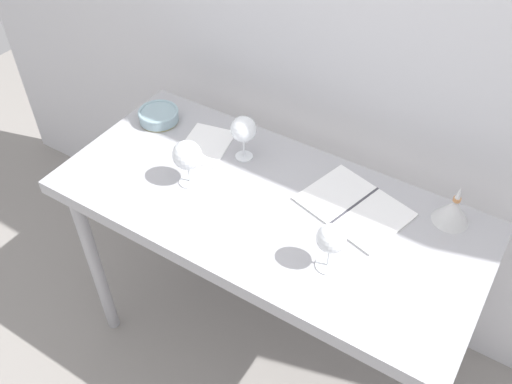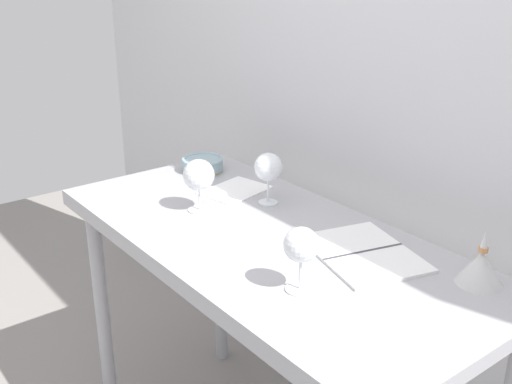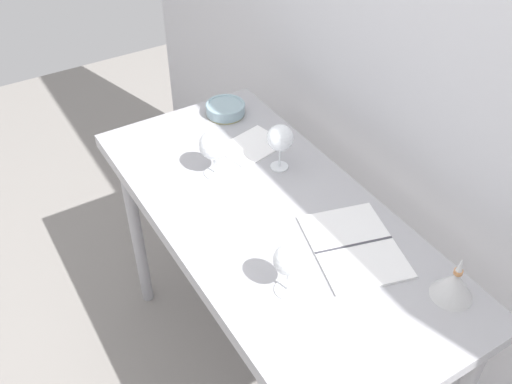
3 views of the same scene
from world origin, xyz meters
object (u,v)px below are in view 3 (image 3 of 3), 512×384
Objects in this scene: wine_glass_near_right at (289,261)px; tasting_sheet_upper at (252,146)px; wine_glass_far_left at (280,139)px; tasting_bowl at (225,109)px; wine_glass_near_left at (214,146)px; decanter_funnel at (454,284)px; open_notebook at (354,246)px.

tasting_sheet_upper is (-0.62, 0.26, -0.11)m from wine_glass_near_right.
wine_glass_far_left reaches higher than tasting_bowl.
decanter_funnel is (0.79, 0.29, -0.07)m from wine_glass_near_left.
wine_glass_far_left is 0.72m from decanter_funnel.
wine_glass_far_left is at bearing -0.65° from tasting_bowl.
tasting_bowl is (-0.30, 0.21, -0.08)m from wine_glass_near_left.
decanter_funnel is (1.09, 0.08, 0.02)m from tasting_bowl.
wine_glass_near_left reaches higher than wine_glass_near_right.
decanter_funnel is (0.86, 0.10, 0.04)m from tasting_sheet_upper.
open_notebook is (0.52, 0.18, -0.11)m from wine_glass_near_left.
wine_glass_near_right reaches higher than tasting_sheet_upper.
wine_glass_far_left reaches higher than wine_glass_near_right.
tasting_bowl reaches higher than tasting_sheet_upper.
wine_glass_near_right reaches higher than open_notebook.
wine_glass_near_right is at bearing -7.78° from wine_glass_near_left.
open_notebook is (-0.03, 0.26, -0.11)m from wine_glass_near_right.
wine_glass_near_right is 0.68m from tasting_sheet_upper.
wine_glass_near_left is 0.23m from tasting_sheet_upper.
wine_glass_near_right is 0.75× the size of tasting_sheet_upper.
wine_glass_near_left reaches higher than tasting_bowl.
wine_glass_near_left is at bearing -145.29° from open_notebook.
wine_glass_far_left is at bearing 149.17° from wine_glass_near_right.
wine_glass_near_right is at bearing -35.30° from tasting_sheet_upper.
decanter_funnel is at bearing 56.46° from wine_glass_near_right.
wine_glass_far_left reaches higher than decanter_funnel.
decanter_funnel is (0.24, 0.36, -0.07)m from wine_glass_near_right.
wine_glass_far_left is 1.01× the size of wine_glass_near_left.
wine_glass_near_right is at bearing -18.40° from tasting_bowl.
wine_glass_near_right reaches higher than decanter_funnel.
wine_glass_near_left is 0.76× the size of tasting_sheet_upper.
wine_glass_far_left is at bearing -5.60° from tasting_sheet_upper.
tasting_sheet_upper is at bearing -5.66° from tasting_bowl.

